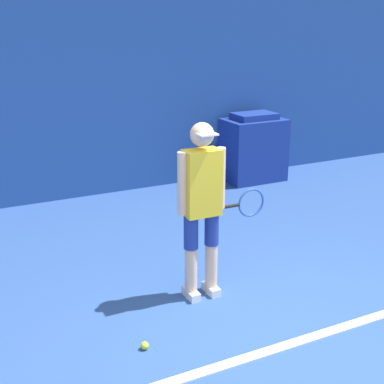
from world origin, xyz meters
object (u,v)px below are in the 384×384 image
covered_chair (253,148)px  water_bottle (220,180)px  tennis_player (203,203)px  tennis_ball (145,346)px

covered_chair → water_bottle: size_ratio=4.04×
tennis_player → water_bottle: 3.59m
tennis_ball → covered_chair: (3.44, 3.72, 0.51)m
covered_chair → water_bottle: bearing=-166.2°
covered_chair → water_bottle: 0.85m
tennis_player → water_bottle: (1.87, 2.95, -0.83)m
tennis_ball → covered_chair: size_ratio=0.06×
tennis_ball → water_bottle: size_ratio=0.24×
tennis_player → tennis_ball: (-0.85, -0.60, -0.93)m
tennis_player → tennis_ball: 1.39m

